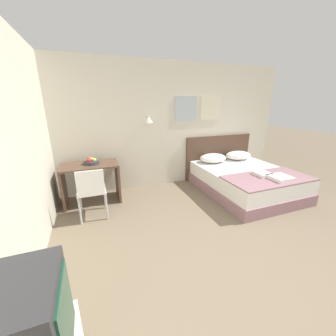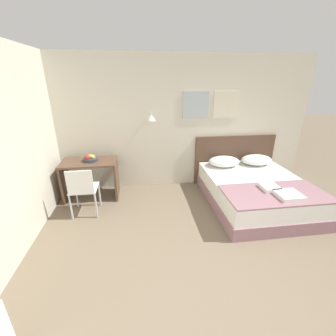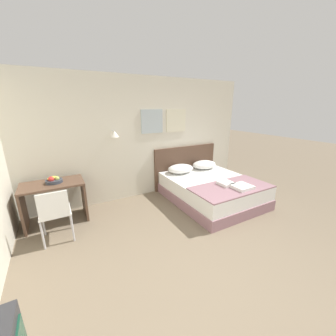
% 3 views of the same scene
% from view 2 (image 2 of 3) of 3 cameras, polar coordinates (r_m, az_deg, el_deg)
% --- Properties ---
extents(ground_plane, '(24.00, 24.00, 0.00)m').
position_cam_2_polar(ground_plane, '(2.79, 14.50, -30.77)').
color(ground_plane, '#756651').
extents(wall_back, '(5.57, 0.31, 2.65)m').
position_cam_2_polar(wall_back, '(4.67, 2.56, 11.17)').
color(wall_back, beige).
rests_on(wall_back, ground_plane).
extents(bed, '(1.65, 2.00, 0.50)m').
position_cam_2_polar(bed, '(4.46, 21.20, -5.60)').
color(bed, gray).
rests_on(bed, ground_plane).
extents(headboard, '(1.77, 0.06, 1.05)m').
position_cam_2_polar(headboard, '(5.20, 16.41, 2.21)').
color(headboard, brown).
rests_on(headboard, ground_plane).
extents(pillow_left, '(0.63, 0.47, 0.20)m').
position_cam_2_polar(pillow_left, '(4.77, 14.04, 1.64)').
color(pillow_left, white).
rests_on(pillow_left, bed).
extents(pillow_right, '(0.63, 0.47, 0.20)m').
position_cam_2_polar(pillow_right, '(5.07, 21.57, 1.94)').
color(pillow_right, white).
rests_on(pillow_right, bed).
extents(throw_blanket, '(1.61, 0.80, 0.02)m').
position_cam_2_polar(throw_blanket, '(3.91, 25.64, -5.89)').
color(throw_blanket, gray).
rests_on(throw_blanket, bed).
extents(folded_towel_near_foot, '(0.26, 0.29, 0.06)m').
position_cam_2_polar(folded_towel_near_foot, '(3.99, 24.42, -4.49)').
color(folded_towel_near_foot, white).
rests_on(folded_towel_near_foot, throw_blanket).
extents(folded_towel_mid_bed, '(0.36, 0.34, 0.06)m').
position_cam_2_polar(folded_towel_mid_bed, '(3.86, 28.31, -6.07)').
color(folded_towel_mid_bed, white).
rests_on(folded_towel_mid_bed, throw_blanket).
extents(desk, '(1.00, 0.59, 0.75)m').
position_cam_2_polar(desk, '(4.54, -19.15, -1.22)').
color(desk, brown).
rests_on(desk, ground_plane).
extents(desk_chair, '(0.44, 0.44, 0.87)m').
position_cam_2_polar(desk_chair, '(3.96, -20.90, -4.69)').
color(desk_chair, white).
rests_on(desk_chair, ground_plane).
extents(fruit_bowl, '(0.27, 0.27, 0.13)m').
position_cam_2_polar(fruit_bowl, '(4.45, -19.14, 2.26)').
color(fruit_bowl, '#333842').
rests_on(fruit_bowl, desk).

